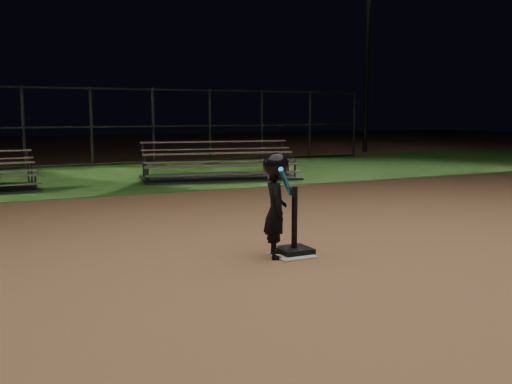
# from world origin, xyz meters

# --- Properties ---
(ground) EXTENTS (80.00, 80.00, 0.00)m
(ground) POSITION_xyz_m (0.00, 0.00, 0.00)
(ground) COLOR #966643
(ground) RESTS_ON ground
(grass_strip) EXTENTS (60.00, 8.00, 0.01)m
(grass_strip) POSITION_xyz_m (0.00, 10.00, 0.01)
(grass_strip) COLOR #2A581C
(grass_strip) RESTS_ON ground
(home_plate) EXTENTS (0.45, 0.45, 0.02)m
(home_plate) POSITION_xyz_m (0.00, 0.00, 0.01)
(home_plate) COLOR beige
(home_plate) RESTS_ON ground
(batting_tee) EXTENTS (0.38, 0.38, 0.80)m
(batting_tee) POSITION_xyz_m (0.06, 0.07, 0.17)
(batting_tee) COLOR black
(batting_tee) RESTS_ON home_plate
(child_batter) EXTENTS (0.48, 0.59, 1.24)m
(child_batter) POSITION_xyz_m (-0.21, 0.04, 0.66)
(child_batter) COLOR black
(child_batter) RESTS_ON ground
(bleacher_right) EXTENTS (4.17, 2.52, 0.96)m
(bleacher_right) POSITION_xyz_m (2.29, 7.93, 0.20)
(bleacher_right) COLOR #BBBBC0
(bleacher_right) RESTS_ON ground
(backstop_fence) EXTENTS (20.08, 0.08, 2.50)m
(backstop_fence) POSITION_xyz_m (0.00, 13.00, 1.25)
(backstop_fence) COLOR #38383D
(backstop_fence) RESTS_ON ground
(light_pole_right) EXTENTS (0.90, 0.53, 8.30)m
(light_pole_right) POSITION_xyz_m (12.00, 14.94, 4.95)
(light_pole_right) COLOR #2D2D30
(light_pole_right) RESTS_ON ground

